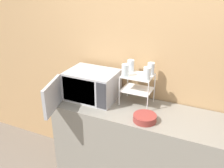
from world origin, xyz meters
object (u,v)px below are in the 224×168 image
(dish_rack, at_px, (137,83))
(glass_back_left, at_px, (131,66))
(glass_front_left, at_px, (125,70))
(bowl, at_px, (145,118))
(glass_back_right, at_px, (151,69))
(microwave, at_px, (90,86))
(glass_front_right, at_px, (147,73))

(dish_rack, relative_size, glass_back_left, 2.60)
(glass_front_left, xyz_separation_m, bowl, (0.27, -0.20, -0.33))
(glass_back_right, height_order, bowl, glass_back_right)
(glass_back_right, xyz_separation_m, glass_back_left, (-0.20, -0.00, 0.00))
(microwave, relative_size, glass_back_right, 6.43)
(dish_rack, bearing_deg, glass_front_left, -145.08)
(glass_back_left, bearing_deg, glass_front_right, -31.83)
(glass_front_left, height_order, glass_front_right, same)
(glass_front_left, xyz_separation_m, glass_back_right, (0.20, 0.14, 0.00))
(microwave, xyz_separation_m, glass_back_left, (0.36, 0.16, 0.21))
(glass_back_left, bearing_deg, dish_rack, -33.24)
(glass_back_left, xyz_separation_m, bowl, (0.27, -0.34, -0.33))
(microwave, distance_m, bowl, 0.67)
(microwave, height_order, bowl, microwave)
(microwave, bearing_deg, glass_back_right, 16.63)
(dish_rack, bearing_deg, glass_back_left, 146.76)
(glass_back_right, relative_size, bowl, 0.57)
(bowl, bearing_deg, glass_front_right, 107.36)
(glass_back_right, bearing_deg, dish_rack, -146.59)
(glass_back_right, distance_m, bowl, 0.48)
(glass_front_right, distance_m, glass_back_left, 0.24)
(glass_front_left, xyz_separation_m, glass_front_right, (0.21, 0.01, 0.00))
(dish_rack, bearing_deg, glass_front_right, -30.50)
(glass_front_right, relative_size, glass_back_left, 1.00)
(dish_rack, xyz_separation_m, bowl, (0.17, -0.27, -0.19))
(microwave, height_order, dish_rack, dish_rack)
(microwave, bearing_deg, bowl, -15.13)
(bowl, bearing_deg, dish_rack, 122.30)
(microwave, xyz_separation_m, bowl, (0.63, -0.17, -0.12))
(dish_rack, height_order, bowl, dish_rack)
(glass_front_left, distance_m, glass_front_right, 0.21)
(glass_back_left, bearing_deg, bowl, -51.25)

